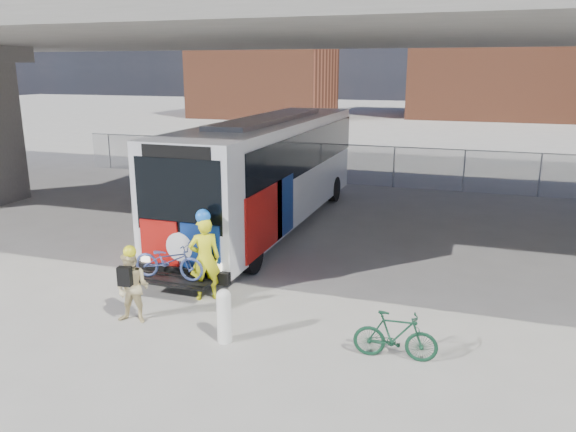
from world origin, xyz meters
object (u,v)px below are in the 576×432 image
at_px(bollard, 224,314).
at_px(bike_parked, 395,336).
at_px(cyclist_hivis, 205,256).
at_px(bus, 270,164).
at_px(cyclist_tan, 132,287).

distance_m(bollard, bike_parked, 3.29).
distance_m(bollard, cyclist_hivis, 2.28).
bearing_deg(bollard, bus, 104.57).
relative_size(bus, cyclist_tan, 7.59).
distance_m(bus, cyclist_hivis, 6.46).
height_order(bollard, cyclist_tan, cyclist_tan).
relative_size(bus, bollard, 11.74).
bearing_deg(cyclist_tan, cyclist_hivis, 54.28).
bearing_deg(bollard, cyclist_tan, 175.42).
height_order(bollard, bike_parked, bollard).
bearing_deg(bike_parked, bollard, 92.68).
height_order(bus, bollard, bus).
height_order(cyclist_hivis, cyclist_tan, cyclist_hivis).
relative_size(bus, bike_parked, 8.35).
distance_m(cyclist_hivis, cyclist_tan, 1.85).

